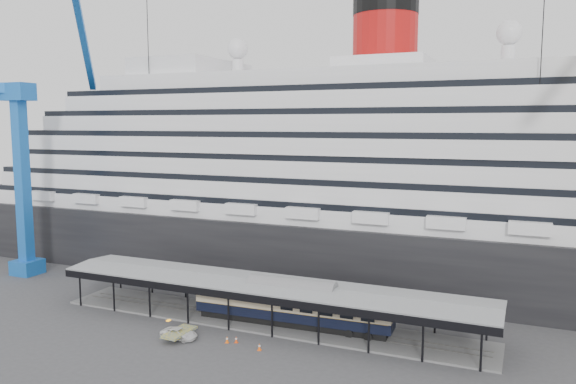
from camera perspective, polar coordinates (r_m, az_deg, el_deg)
name	(u,v)px	position (r m, az deg, el deg)	size (l,w,h in m)	color
ground	(246,336)	(68.07, -4.24, -14.39)	(200.00, 200.00, 0.00)	#3B3B3E
cruise_ship	(335,163)	(93.15, 4.82, 2.98)	(130.00, 30.00, 43.90)	black
platform_canopy	(265,304)	(71.48, -2.37, -11.31)	(56.00, 9.18, 5.30)	slate
crane_blue	(28,154)	(100.23, -24.90, 3.56)	(22.63, 19.19, 47.60)	blue
port_truck	(179,334)	(68.12, -11.00, -13.93)	(2.03, 4.40, 1.22)	silver
pullman_carriage	(292,303)	(69.86, 0.39, -11.24)	(25.03, 4.23, 24.47)	black
traffic_cone_left	(227,339)	(66.22, -6.21, -14.66)	(0.48, 0.48, 0.80)	#F6600D
traffic_cone_mid	(236,339)	(66.16, -5.28, -14.70)	(0.40, 0.40, 0.76)	#E9430C
traffic_cone_right	(259,347)	(63.97, -2.93, -15.43)	(0.47, 0.47, 0.82)	#F7590D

